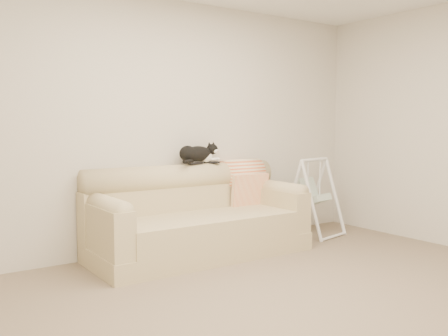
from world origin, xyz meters
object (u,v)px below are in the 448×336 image
(remote_a, at_px, (196,163))
(remote_b, at_px, (212,162))
(baby_swing, at_px, (313,196))
(tuxedo_cat, at_px, (198,154))
(sofa, at_px, (196,220))

(remote_a, distance_m, remote_b, 0.21)
(baby_swing, bearing_deg, tuxedo_cat, 169.81)
(tuxedo_cat, bearing_deg, remote_b, -4.83)
(sofa, relative_size, baby_swing, 2.38)
(remote_a, height_order, tuxedo_cat, tuxedo_cat)
(remote_b, relative_size, tuxedo_cat, 0.28)
(sofa, relative_size, remote_b, 14.19)
(tuxedo_cat, bearing_deg, sofa, -125.20)
(sofa, height_order, baby_swing, baby_swing)
(remote_b, bearing_deg, baby_swing, -10.90)
(baby_swing, bearing_deg, sofa, 179.22)
(baby_swing, bearing_deg, remote_b, 169.10)
(remote_a, distance_m, tuxedo_cat, 0.10)
(sofa, relative_size, tuxedo_cat, 3.98)
(remote_b, xyz_separation_m, baby_swing, (1.28, -0.25, -0.45))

